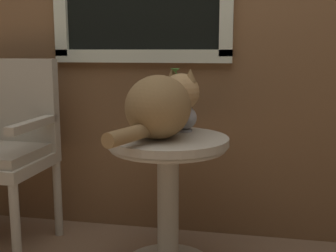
{
  "coord_description": "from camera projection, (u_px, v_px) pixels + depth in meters",
  "views": [
    {
      "loc": [
        0.47,
        -1.67,
        1.02
      ],
      "look_at": [
        0.1,
        0.18,
        0.69
      ],
      "focal_mm": 46.22,
      "sensor_mm": 36.0,
      "label": 1
    }
  ],
  "objects": [
    {
      "name": "cat",
      "position": [
        162.0,
        105.0,
        1.89
      ],
      "size": [
        0.37,
        0.62,
        0.3
      ],
      "color": "olive",
      "rests_on": "wicker_side_table"
    },
    {
      "name": "pewter_vase_with_ivy",
      "position": [
        185.0,
        113.0,
        2.04
      ],
      "size": [
        0.13,
        0.11,
        0.3
      ],
      "color": "#99999E",
      "rests_on": "wicker_side_table"
    },
    {
      "name": "wicker_side_table",
      "position": [
        168.0,
        180.0,
        1.96
      ],
      "size": [
        0.54,
        0.54,
        0.64
      ],
      "color": "#B2A893",
      "rests_on": "ground_plane"
    },
    {
      "name": "wicker_chair",
      "position": [
        2.0,
        142.0,
        2.24
      ],
      "size": [
        0.52,
        0.47,
        0.97
      ],
      "color": "#B2A893",
      "rests_on": "ground_plane"
    }
  ]
}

